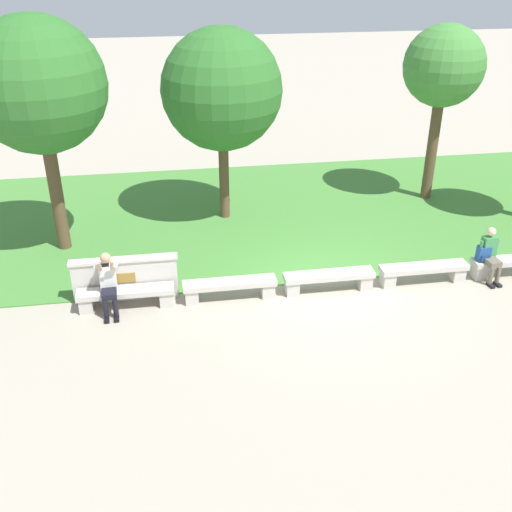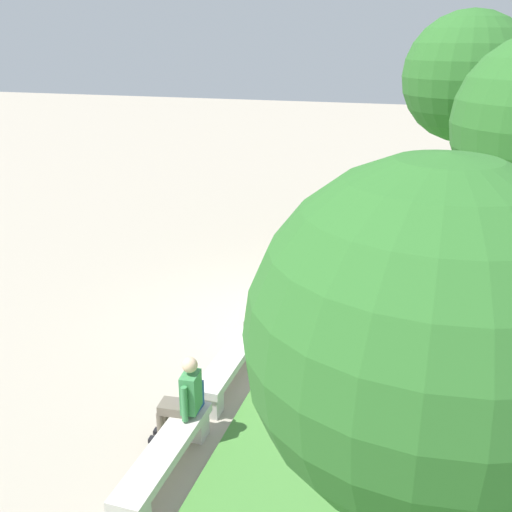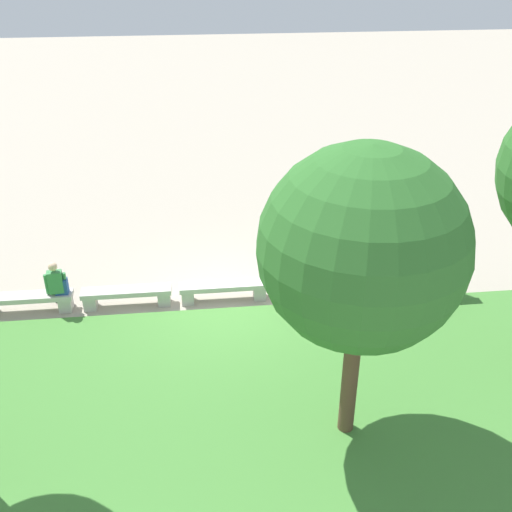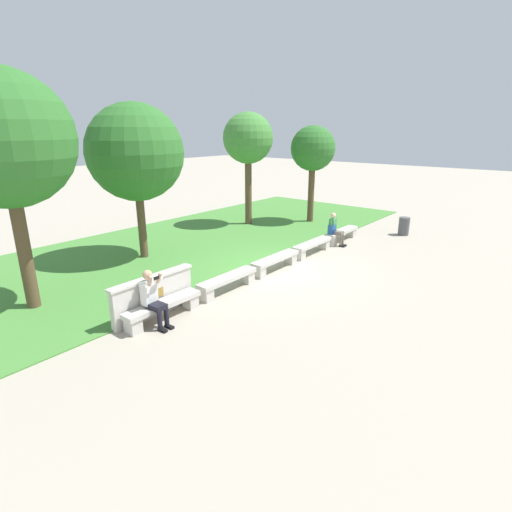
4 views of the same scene
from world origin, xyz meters
name	(u,v)px [view 2 (image 2 of 4)]	position (x,y,z in m)	size (l,w,h in m)	color
ground_plane	(271,321)	(0.00, 0.00, 0.00)	(80.00, 80.00, 0.00)	#A89E8C
bench_main	(321,235)	(-4.44, 0.00, 0.30)	(2.03, 0.40, 0.45)	beige
bench_near	(300,265)	(-2.22, 0.00, 0.30)	(2.03, 0.40, 0.45)	beige
bench_mid	(271,306)	(0.00, 0.00, 0.30)	(2.03, 0.40, 0.45)	beige
bench_far	(230,365)	(2.22, 0.00, 0.30)	(2.03, 0.40, 0.45)	beige
bench_end	(165,457)	(4.44, 0.00, 0.30)	(2.03, 0.40, 0.45)	beige
backrest_wall_with_plaque	(335,228)	(-4.44, 0.34, 0.52)	(2.28, 0.24, 1.01)	beige
person_photographer	(321,215)	(-4.76, -0.08, 0.74)	(0.49, 0.74, 1.32)	black
person_distant	(183,398)	(3.74, -0.07, 0.67)	(0.48, 0.70, 1.26)	black
backpack	(192,397)	(3.63, 0.01, 0.63)	(0.28, 0.24, 0.43)	#234C8C
tree_left_background	(428,348)	(6.61, 2.82, 3.38)	(2.04, 2.04, 4.46)	brown
tree_far_back	(467,78)	(-6.09, 3.08, 4.06)	(3.09, 3.09, 5.63)	brown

